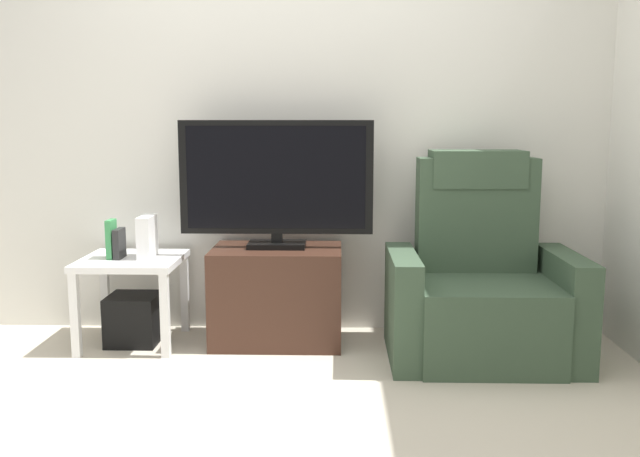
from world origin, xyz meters
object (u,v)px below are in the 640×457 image
object	(u,v)px
tv_stand	(277,295)
television	(276,181)
book_middle	(119,243)
recliner_armchair	(481,286)
book_leftmost	(111,239)
game_console	(147,237)
subwoofer_box	(134,319)
side_table	(132,272)

from	to	relation	value
tv_stand	television	bearing A→B (deg)	90.00
book_middle	recliner_armchair	bearing A→B (deg)	-3.38
book_middle	book_leftmost	bearing A→B (deg)	180.00
tv_stand	game_console	xyz separation A→B (m)	(-0.71, -0.04, 0.34)
television	book_middle	world-z (taller)	television
tv_stand	book_leftmost	size ratio (longest dim) A/B	3.36
book_middle	game_console	xyz separation A→B (m)	(0.15, 0.03, 0.03)
subwoofer_box	game_console	bearing A→B (deg)	6.34
tv_stand	television	xyz separation A→B (m)	(0.00, 0.02, 0.64)
subwoofer_box	book_leftmost	bearing A→B (deg)	-168.69
book_leftmost	book_middle	bearing A→B (deg)	0.00
book_leftmost	game_console	size ratio (longest dim) A/B	0.93
subwoofer_box	recliner_armchair	bearing A→B (deg)	-4.08
side_table	subwoofer_box	distance (m)	0.27
recliner_armchair	game_console	xyz separation A→B (m)	(-1.81, 0.15, 0.23)
recliner_armchair	game_console	world-z (taller)	recliner_armchair
side_table	book_leftmost	size ratio (longest dim) A/B	2.52
recliner_armchair	subwoofer_box	bearing A→B (deg)	165.23
game_console	side_table	bearing A→B (deg)	-173.66
game_console	tv_stand	bearing A→B (deg)	3.19
subwoofer_box	book_middle	world-z (taller)	book_middle
game_console	book_leftmost	bearing A→B (deg)	-171.03
tv_stand	side_table	distance (m)	0.82
subwoofer_box	book_leftmost	world-z (taller)	book_leftmost
recliner_armchair	book_middle	world-z (taller)	recliner_armchair
book_leftmost	side_table	bearing A→B (deg)	11.31
television	book_middle	size ratio (longest dim) A/B	6.49
subwoofer_box	book_leftmost	xyz separation A→B (m)	(-0.10, -0.02, 0.46)
recliner_armchair	subwoofer_box	distance (m)	1.92
book_middle	game_console	distance (m)	0.15
recliner_armchair	subwoofer_box	size ratio (longest dim) A/B	3.92
tv_stand	subwoofer_box	xyz separation A→B (m)	(-0.80, -0.05, -0.13)
side_table	recliner_armchair	bearing A→B (deg)	-4.08
book_leftmost	television	bearing A→B (deg)	5.61
tv_stand	recliner_armchair	xyz separation A→B (m)	(1.10, -0.19, 0.10)
recliner_armchair	book_middle	size ratio (longest dim) A/B	6.57
television	subwoofer_box	distance (m)	1.12
side_table	book_middle	bearing A→B (deg)	-160.66
tv_stand	book_leftmost	distance (m)	0.96
television	recliner_armchair	size ratio (longest dim) A/B	0.99
recliner_armchair	game_console	bearing A→B (deg)	164.72
tv_stand	game_console	distance (m)	0.79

